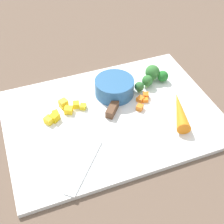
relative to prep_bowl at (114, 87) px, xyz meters
The scene contains 20 objects.
ground_plane 0.09m from the prep_bowl, 64.76° to the left, with size 4.00×4.00×0.00m, color brown.
cutting_board 0.09m from the prep_bowl, 64.76° to the left, with size 0.55×0.40×0.01m, color white.
prep_bowl is the anchor object (origin of this frame).
chef_knife 0.13m from the prep_bowl, 58.44° to the left, with size 0.22×0.25×0.02m.
whole_carrot 0.19m from the prep_bowl, 131.90° to the left, with size 0.04×0.04×0.13m, color orange.
carrot_dice_0 0.09m from the prep_bowl, 115.32° to the left, with size 0.02×0.02×0.01m, color orange.
carrot_dice_1 0.08m from the prep_bowl, 135.64° to the left, with size 0.02×0.02×0.01m, color orange.
carrot_dice_2 0.09m from the prep_bowl, 148.29° to the left, with size 0.02×0.02×0.01m, color orange.
carrot_dice_3 0.09m from the prep_bowl, 137.86° to the left, with size 0.02×0.01×0.01m, color orange.
pepper_dice_0 0.20m from the prep_bowl, 13.44° to the left, with size 0.02×0.02×0.02m, color yellow.
pepper_dice_1 0.10m from the prep_bowl, 15.25° to the left, with size 0.02×0.02×0.01m, color yellow.
pepper_dice_2 0.15m from the prep_bowl, ahead, with size 0.02×0.02×0.02m, color yellow.
pepper_dice_3 0.18m from the prep_bowl, ahead, with size 0.02×0.02×0.02m, color yellow.
pepper_dice_4 0.14m from the prep_bowl, 11.53° to the left, with size 0.02×0.02×0.02m, color yellow.
pepper_dice_5 0.19m from the prep_bowl, 13.42° to the left, with size 0.02×0.02×0.02m, color yellow.
pepper_dice_6 0.12m from the prep_bowl, ahead, with size 0.02×0.02×0.02m, color yellow.
broccoli_floret_0 0.10m from the prep_bowl, behind, with size 0.03×0.03×0.04m.
broccoli_floret_1 0.07m from the prep_bowl, 166.20° to the left, with size 0.03×0.03×0.03m.
broccoli_floret_2 0.13m from the prep_bowl, behind, with size 0.04×0.04×0.05m.
broccoli_floret_3 0.15m from the prep_bowl, behind, with size 0.03×0.03×0.03m.
Camera 1 is at (0.21, 0.55, 0.59)m, focal length 50.68 mm.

